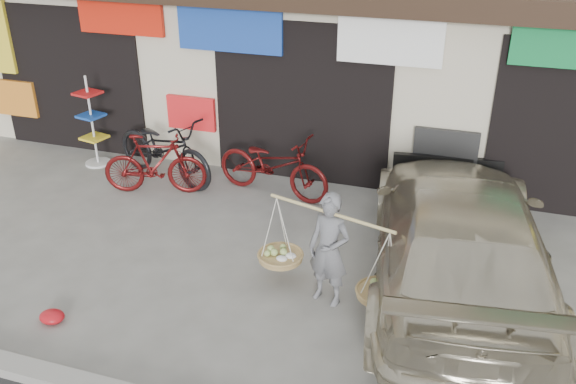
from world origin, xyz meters
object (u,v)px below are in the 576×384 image
(bike_1, at_px, (155,164))
(suv, at_px, (458,236))
(street_vendor, at_px, (329,254))
(bike_2, at_px, (273,165))
(display_rack, at_px, (93,130))
(bike_0, at_px, (164,148))

(bike_1, distance_m, suv, 5.05)
(street_vendor, xyz_separation_m, bike_1, (-3.45, 2.00, -0.15))
(bike_2, relative_size, display_rack, 1.20)
(bike_2, xyz_separation_m, suv, (3.03, -1.77, 0.22))
(bike_0, distance_m, bike_2, 1.96)
(bike_0, bearing_deg, display_rack, 102.47)
(bike_1, xyz_separation_m, suv, (4.89, -1.23, 0.23))
(bike_2, bearing_deg, bike_1, 116.33)
(street_vendor, relative_size, bike_0, 0.87)
(bike_1, relative_size, suv, 0.32)
(street_vendor, xyz_separation_m, suv, (1.44, 0.76, 0.08))
(bike_0, relative_size, bike_2, 1.09)
(bike_2, bearing_deg, bike_0, 100.75)
(bike_0, height_order, bike_1, bike_0)
(suv, bearing_deg, display_rack, -24.13)
(bike_0, height_order, suv, suv)
(bike_2, bearing_deg, display_rack, 97.53)
(street_vendor, relative_size, bike_1, 1.12)
(street_vendor, height_order, suv, suv)
(bike_1, xyz_separation_m, display_rack, (-1.61, 0.70, 0.16))
(bike_0, relative_size, suv, 0.41)
(bike_1, height_order, display_rack, display_rack)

